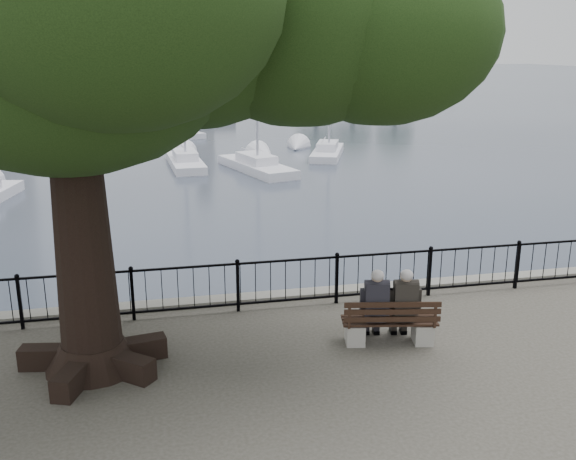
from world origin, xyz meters
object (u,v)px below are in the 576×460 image
object	(u,v)px
bench	(389,327)
tree	(121,2)
person_right	(403,308)
person_left	(375,308)
lion_monument	(200,92)

from	to	relation	value
bench	tree	distance (m)	6.78
bench	person_right	bearing A→B (deg)	10.60
person_left	lion_monument	size ratio (longest dim) A/B	0.17
bench	tree	size ratio (longest dim) A/B	0.16
lion_monument	bench	bearing A→B (deg)	-90.71
person_right	tree	distance (m)	6.69
bench	person_left	size ratio (longest dim) A/B	1.24
lion_monument	person_left	bearing A→B (deg)	-90.98
bench	tree	bearing A→B (deg)	175.76
person_right	tree	bearing A→B (deg)	176.63
tree	person_left	bearing A→B (deg)	-2.47
bench	tree	xyz separation A→B (m)	(-4.19, 0.31, 5.32)
tree	lion_monument	world-z (taller)	tree
tree	lion_monument	size ratio (longest dim) A/B	1.26
tree	bench	bearing A→B (deg)	-4.24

